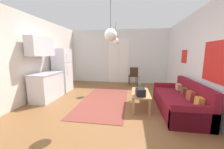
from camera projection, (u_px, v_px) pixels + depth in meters
The scene contains 14 objects.
ground_plane at pixel (104, 113), 3.49m from camera, with size 5.51×7.85×0.10m, color brown.
wall_back at pixel (119, 57), 6.84m from camera, with size 5.11×0.13×2.72m.
wall_right at pixel (215, 61), 2.89m from camera, with size 0.12×7.45×2.72m.
wall_left at pixel (15, 59), 3.63m from camera, with size 0.12×7.45×2.72m.
area_rug at pixel (105, 100), 4.30m from camera, with size 1.43×2.91×0.01m, color brown.
couch at pixel (180, 102), 3.46m from camera, with size 0.89×2.01×0.80m.
coffee_table at pixel (141, 94), 3.70m from camera, with size 0.48×1.05×0.44m.
bamboo_vase at pixel (139, 86), 3.87m from camera, with size 0.08×0.08×0.44m.
handbag at pixel (140, 92), 3.36m from camera, with size 0.26×0.29×0.29m.
refrigerator at pixel (62, 70), 5.30m from camera, with size 0.60×0.63×1.71m.
kitchen_counter at pixel (46, 76), 4.31m from camera, with size 0.60×1.14×2.04m.
accent_chair at pixel (133, 75), 6.24m from camera, with size 0.48×0.46×0.88m.
pendant_lamp_near at pixel (111, 35), 2.77m from camera, with size 0.27×0.27×0.94m.
pendant_lamp_far at pixel (116, 41), 5.12m from camera, with size 0.26×0.26×0.85m.
Camera 1 is at (0.70, -3.20, 1.53)m, focal length 21.02 mm.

